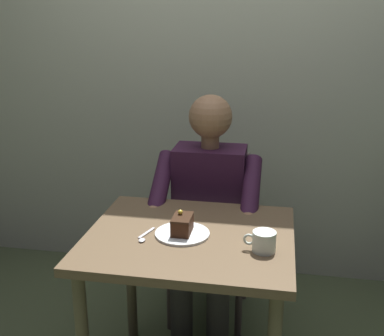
{
  "coord_description": "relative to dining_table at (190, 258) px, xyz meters",
  "views": [
    {
      "loc": [
        -0.33,
        1.77,
        1.61
      ],
      "look_at": [
        0.01,
        -0.1,
        1.01
      ],
      "focal_mm": 45.51,
      "sensor_mm": 36.0,
      "label": 1
    }
  ],
  "objects": [
    {
      "name": "cake_slice",
      "position": [
        0.03,
        0.01,
        0.16
      ],
      "size": [
        0.07,
        0.12,
        0.09
      ],
      "color": "#3B1F10",
      "rests_on": "dessert_plate"
    },
    {
      "name": "cafe_rear_panel",
      "position": [
        0.0,
        -1.17,
        0.86
      ],
      "size": [
        6.4,
        0.12,
        3.0
      ],
      "primitive_type": "cube",
      "color": "#A7AB98",
      "rests_on": "ground"
    },
    {
      "name": "coffee_cup",
      "position": [
        -0.3,
        0.1,
        0.15
      ],
      "size": [
        0.12,
        0.09,
        0.08
      ],
      "color": "silver",
      "rests_on": "dining_table"
    },
    {
      "name": "chair",
      "position": [
        0.0,
        -0.66,
        -0.16
      ],
      "size": [
        0.42,
        0.42,
        0.89
      ],
      "color": "#504342",
      "rests_on": "ground"
    },
    {
      "name": "seated_person",
      "position": [
        0.0,
        -0.48,
        0.0
      ],
      "size": [
        0.53,
        0.58,
        1.24
      ],
      "color": "#31152E",
      "rests_on": "ground"
    },
    {
      "name": "dessert_spoon",
      "position": [
        0.17,
        0.07,
        0.11
      ],
      "size": [
        0.05,
        0.14,
        0.01
      ],
      "color": "silver",
      "rests_on": "dining_table"
    },
    {
      "name": "dessert_plate",
      "position": [
        0.03,
        0.01,
        0.12
      ],
      "size": [
        0.22,
        0.22,
        0.01
      ],
      "primitive_type": "cylinder",
      "color": "white",
      "rests_on": "dining_table"
    },
    {
      "name": "dining_table",
      "position": [
        0.0,
        0.0,
        0.0
      ],
      "size": [
        0.84,
        0.73,
        0.76
      ],
      "color": "brown",
      "rests_on": "ground"
    }
  ]
}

